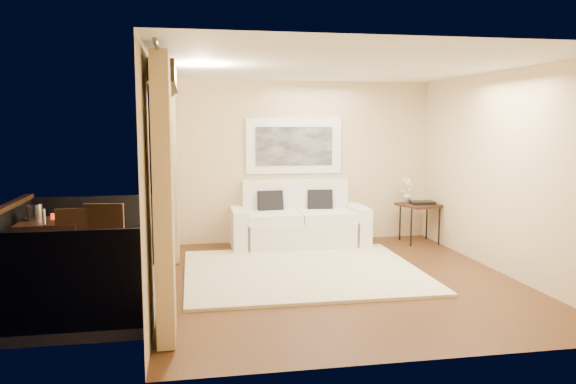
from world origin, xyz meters
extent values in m
plane|color=#4F2E17|center=(0.00, 0.00, 0.00)|extent=(5.00, 5.00, 0.00)
plane|color=white|center=(0.00, 0.00, 2.70)|extent=(5.00, 5.00, 0.00)
plane|color=beige|center=(0.00, 2.50, 1.35)|extent=(4.50, 0.00, 4.50)
plane|color=beige|center=(0.00, -2.50, 1.35)|extent=(4.50, 0.00, 4.50)
plane|color=beige|center=(2.25, 0.00, 1.35)|extent=(0.00, 5.00, 5.00)
plane|color=beige|center=(-2.25, 1.85, 1.35)|extent=(0.00, 2.70, 2.70)
plane|color=beige|center=(-2.25, -1.85, 1.35)|extent=(0.00, 2.70, 2.70)
plane|color=beige|center=(-2.25, 0.00, 2.55)|extent=(0.00, 2.40, 2.40)
cube|color=#321C10|center=(-2.13, 0.00, 2.52)|extent=(0.28, 2.40, 0.22)
cube|color=#605B56|center=(-3.15, 0.00, -0.06)|extent=(1.80, 2.60, 0.12)
cube|color=black|center=(-4.01, 0.00, 0.50)|extent=(0.06, 2.60, 1.00)
cube|color=black|center=(-3.15, 1.27, 0.50)|extent=(1.80, 0.06, 1.00)
cube|color=black|center=(-3.15, -1.27, 0.50)|extent=(1.80, 0.06, 1.00)
cube|color=tan|center=(-2.11, 1.55, 1.32)|extent=(0.16, 0.75, 2.62)
cube|color=tan|center=(-2.11, -1.55, 1.32)|extent=(0.16, 0.75, 2.62)
cylinder|color=#4C473F|center=(-2.11, 0.00, 2.63)|extent=(0.04, 4.80, 0.04)
cube|color=white|center=(-0.12, 2.47, 1.62)|extent=(1.62, 0.05, 0.92)
cube|color=black|center=(-0.12, 2.44, 1.62)|extent=(1.30, 0.02, 0.64)
cube|color=beige|center=(-0.39, 0.43, 0.02)|extent=(3.15, 2.75, 0.04)
cube|color=white|center=(-0.12, 2.02, 0.22)|extent=(1.78, 0.95, 0.44)
cube|color=white|center=(-0.11, 2.39, 0.63)|extent=(1.78, 0.24, 0.86)
cube|color=white|center=(-1.09, 2.03, 0.32)|extent=(0.26, 0.94, 0.65)
cube|color=white|center=(0.86, 2.01, 0.32)|extent=(0.26, 0.94, 0.65)
cube|color=white|center=(-0.54, 1.99, 0.51)|extent=(0.84, 0.84, 0.15)
cube|color=white|center=(0.31, 1.99, 0.51)|extent=(0.84, 0.84, 0.15)
cube|color=black|center=(-0.55, 2.23, 0.69)|extent=(0.43, 0.23, 0.43)
cube|color=black|center=(0.28, 2.23, 0.69)|extent=(0.44, 0.24, 0.43)
cube|color=#321C10|center=(1.93, 1.95, 0.64)|extent=(0.75, 0.75, 0.04)
cylinder|color=black|center=(1.69, 1.70, 0.31)|extent=(0.03, 0.03, 0.62)
cylinder|color=black|center=(2.17, 1.70, 0.31)|extent=(0.03, 0.03, 0.62)
cylinder|color=black|center=(1.69, 2.19, 0.31)|extent=(0.03, 0.03, 0.62)
cylinder|color=black|center=(2.17, 2.19, 0.31)|extent=(0.03, 0.03, 0.62)
cube|color=black|center=(1.96, 1.90, 0.69)|extent=(0.41, 0.33, 0.05)
imported|color=white|center=(1.77, 2.11, 0.89)|extent=(0.29, 0.26, 0.46)
cube|color=#321C10|center=(-3.54, 0.32, 0.80)|extent=(0.71, 0.71, 0.06)
cylinder|color=#321C10|center=(-3.83, 0.03, 0.39)|extent=(0.04, 0.04, 0.77)
cylinder|color=#321C10|center=(-3.26, 0.03, 0.39)|extent=(0.04, 0.04, 0.77)
cylinder|color=#321C10|center=(-3.83, 0.60, 0.39)|extent=(0.04, 0.04, 0.77)
cylinder|color=#321C10|center=(-3.26, 0.60, 0.39)|extent=(0.04, 0.04, 0.77)
cube|color=#321C10|center=(-2.85, 0.22, 0.49)|extent=(0.51, 0.51, 0.05)
cube|color=#321C10|center=(-2.87, 0.02, 0.77)|extent=(0.46, 0.11, 0.60)
cylinder|color=#321C10|center=(-2.64, 0.39, 0.24)|extent=(0.03, 0.03, 0.47)
cylinder|color=#321C10|center=(-3.01, 0.43, 0.24)|extent=(0.03, 0.03, 0.47)
cylinder|color=#321C10|center=(-2.68, 0.02, 0.24)|extent=(0.03, 0.03, 0.47)
cylinder|color=#321C10|center=(-3.05, 0.06, 0.24)|extent=(0.03, 0.03, 0.47)
cube|color=#321C10|center=(-3.18, -0.17, 0.47)|extent=(0.48, 0.48, 0.05)
cube|color=#321C10|center=(-3.20, 0.03, 0.73)|extent=(0.44, 0.09, 0.57)
cylinder|color=#321C10|center=(-3.34, -0.36, 0.22)|extent=(0.03, 0.03, 0.45)
cylinder|color=#321C10|center=(-2.99, -0.33, 0.22)|extent=(0.03, 0.03, 0.45)
cylinder|color=#321C10|center=(-3.37, -0.01, 0.22)|extent=(0.03, 0.03, 0.45)
cylinder|color=#321C10|center=(-3.02, 0.02, 0.22)|extent=(0.03, 0.03, 0.45)
cylinder|color=silver|center=(-3.73, 0.41, 0.93)|extent=(0.18, 0.18, 0.20)
cylinder|color=red|center=(-3.53, 0.43, 0.87)|extent=(0.06, 0.06, 0.07)
cylinder|color=silver|center=(-3.56, 0.10, 0.92)|extent=(0.04, 0.04, 0.18)
cylinder|color=silver|center=(-3.42, 0.19, 0.89)|extent=(0.06, 0.06, 0.12)
cylinder|color=white|center=(-3.33, 0.33, 0.89)|extent=(0.06, 0.06, 0.12)
camera|label=1|loc=(-1.90, -6.79, 2.02)|focal=35.00mm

